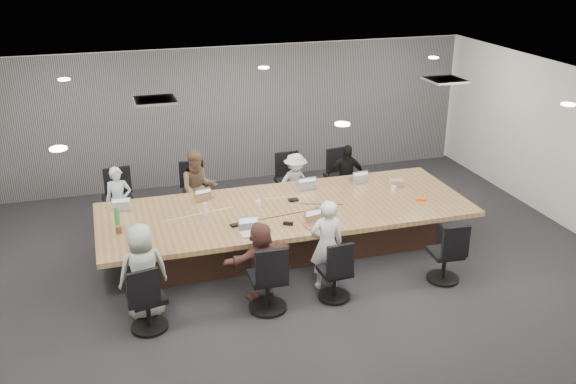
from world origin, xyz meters
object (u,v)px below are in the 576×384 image
object	(u,v)px
laptop_4	(139,248)
person_6	(327,244)
chair_0	(119,204)
person_1	(199,189)
laptop_0	(120,207)
laptop_5	(251,234)
chair_2	(290,186)
chair_6	(335,276)
laptop_3	(358,180)
laptop_1	(204,197)
chair_4	(148,303)
person_0	(119,202)
stapler	(288,223)
chair_5	(267,282)
person_2	(295,184)
bottle_green_left	(117,216)
person_3	(346,176)
chair_3	(339,181)
laptop_6	(314,225)
person_4	(143,271)
chair_7	(445,257)
snack_packet	(421,199)
conference_table	(286,226)
chair_1	(196,196)
person_5	(261,260)
bottle_green_right	(322,210)
laptop_2	(305,186)
canvas_bag	(396,183)
bottle_clear	(205,209)

from	to	relation	value
laptop_4	person_6	distance (m)	2.67
chair_0	person_1	distance (m)	1.44
laptop_0	laptop_4	bearing A→B (deg)	102.73
laptop_5	person_6	world-z (taller)	person_6
chair_2	laptop_5	distance (m)	2.87
chair_6	laptop_3	bearing A→B (deg)	57.98
chair_0	laptop_1	world-z (taller)	chair_0
chair_4	laptop_5	xyz separation A→B (m)	(1.62, 0.90, 0.36)
person_0	stapler	distance (m)	3.14
person_0	person_6	bearing A→B (deg)	-41.51
chair_0	chair_5	size ratio (longest dim) A/B	1.03
person_2	bottle_green_left	distance (m)	3.47
chair_2	person_3	xyz separation A→B (m)	(1.00, -0.35, 0.20)
person_1	laptop_5	xyz separation A→B (m)	(0.42, -2.15, 0.05)
chair_3	laptop_4	distance (m)	4.73
laptop_6	person_4	bearing A→B (deg)	179.19
chair_7	bottle_green_left	world-z (taller)	bottle_green_left
snack_packet	person_4	bearing A→B (deg)	-167.92
person_1	laptop_3	distance (m)	2.85
conference_table	chair_6	xyz separation A→B (m)	(0.20, -1.70, -0.04)
laptop_4	chair_1	bearing A→B (deg)	64.74
person_6	person_1	bearing A→B (deg)	-59.12
chair_3	person_5	world-z (taller)	person_5
chair_7	laptop_0	bearing A→B (deg)	155.14
laptop_3	bottle_green_right	size ratio (longest dim) A/B	1.28
person_0	person_5	world-z (taller)	person_0
chair_4	laptop_2	bearing A→B (deg)	28.15
chair_7	conference_table	bearing A→B (deg)	143.02
person_3	person_4	bearing A→B (deg)	-132.10
person_6	person_5	bearing A→B (deg)	3.38
bottle_green_left	chair_4	bearing A→B (deg)	-82.60
chair_0	chair_4	world-z (taller)	chair_0
chair_6	canvas_bag	size ratio (longest dim) A/B	3.10
chair_4	chair_1	bearing A→B (deg)	58.77
person_0	person_4	bearing A→B (deg)	-83.80
chair_3	bottle_green_right	bearing A→B (deg)	55.59
stapler	canvas_bag	bearing A→B (deg)	48.18
chair_0	person_6	distance (m)	4.13
bottle_green_left	bottle_green_right	size ratio (longest dim) A/B	1.24
bottle_green_right	stapler	world-z (taller)	bottle_green_right
person_2	chair_3	bearing A→B (deg)	4.71
person_4	chair_3	bearing A→B (deg)	-149.36
laptop_1	bottle_clear	xyz separation A→B (m)	(-0.10, -0.74, 0.10)
conference_table	chair_6	world-z (taller)	conference_table
bottle_clear	chair_7	bearing A→B (deg)	-28.28
stapler	laptop_5	bearing A→B (deg)	-142.20
bottle_green_left	chair_2	bearing A→B (deg)	25.73
conference_table	laptop_6	distance (m)	0.90
chair_4	chair_7	world-z (taller)	chair_4
chair_1	bottle_green_right	distance (m)	2.77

